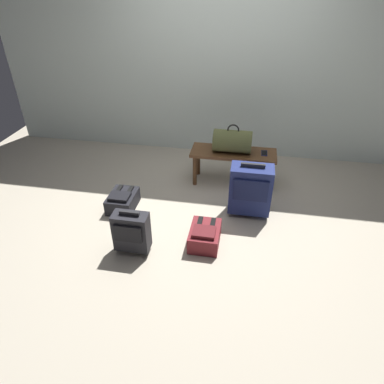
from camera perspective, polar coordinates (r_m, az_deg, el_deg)
name	(u,v)px	position (r m, az deg, el deg)	size (l,w,h in m)	color
ground_plane	(200,214)	(3.67, 1.44, -3.73)	(6.60, 6.60, 0.00)	#B2A893
back_wall	(222,48)	(4.59, 5.06, 23.03)	(6.00, 0.10, 2.80)	silver
bench	(233,157)	(4.07, 6.95, 5.94)	(1.00, 0.36, 0.42)	brown
duffel_bag_olive	(232,141)	(3.99, 6.82, 8.49)	(0.44, 0.26, 0.34)	#51562D
cell_phone	(264,153)	(4.05, 12.06, 6.42)	(0.07, 0.14, 0.01)	#191E4C
suitcase_upright_navy	(250,189)	(3.55, 9.80, 0.49)	(0.43, 0.26, 0.61)	navy
suitcase_small_charcoal	(131,231)	(3.12, -10.16, -6.55)	(0.32, 0.18, 0.46)	black
backpack_maroon	(205,235)	(3.25, 2.17, -7.31)	(0.28, 0.38, 0.21)	maroon
backpack_dark	(123,200)	(3.79, -11.59, -1.41)	(0.28, 0.38, 0.21)	black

